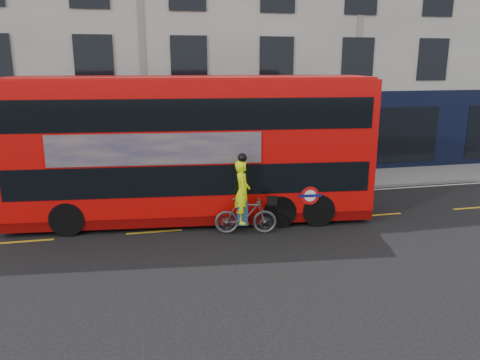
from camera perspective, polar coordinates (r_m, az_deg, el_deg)
name	(u,v)px	position (r m, az deg, el deg)	size (l,w,h in m)	color
ground	(156,249)	(14.21, -10.15, -8.31)	(120.00, 120.00, 0.00)	black
pavement	(149,190)	(20.36, -10.98, -1.22)	(60.00, 3.00, 0.12)	gray
kerb	(151,200)	(18.92, -10.84, -2.39)	(60.00, 0.12, 0.13)	slate
building_terrace	(139,20)	(26.17, -12.24, 18.53)	(50.00, 10.07, 15.00)	#BAB6AF
road_edge_line	(151,204)	(18.65, -10.80, -2.83)	(58.00, 0.10, 0.01)	silver
lane_dashes	(154,232)	(15.61, -10.39, -6.22)	(58.00, 0.12, 0.01)	gold
bus	(192,148)	(16.13, -5.84, 3.91)	(12.42, 3.99, 4.92)	red
cyclist	(245,207)	(14.93, 0.57, -3.33)	(2.07, 0.93, 2.64)	#474A4C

